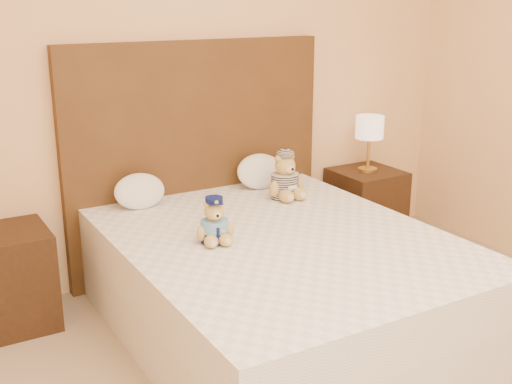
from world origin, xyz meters
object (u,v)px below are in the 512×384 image
lamp (370,130)px  teddy_police (214,220)px  teddy_prisoner (285,176)px  bed (280,284)px  nightstand_right (365,207)px  nightstand_left (9,279)px  pillow_left (140,190)px  pillow_right (260,170)px

lamp → teddy_police: lamp is taller
teddy_prisoner → bed: bearing=-127.4°
nightstand_right → lamp: (-0.00, 0.00, 0.57)m
bed → nightstand_left: (-1.25, 0.80, -0.00)m
nightstand_left → lamp: (2.50, 0.00, 0.57)m
teddy_police → teddy_prisoner: bearing=43.1°
nightstand_left → bed: bearing=-32.6°
pillow_left → teddy_prisoner: bearing=-18.3°
nightstand_right → pillow_right: (-0.88, 0.03, 0.39)m
teddy_police → bed: bearing=-5.3°
teddy_prisoner → pillow_left: size_ratio=0.93×
bed → nightstand_left: size_ratio=3.64×
teddy_prisoner → pillow_right: 0.28m
nightstand_right → teddy_prisoner: size_ratio=1.90×
teddy_police → pillow_right: same height
pillow_right → lamp: bearing=-1.9°
nightstand_left → pillow_left: 0.87m
lamp → pillow_left: 1.73m
pillow_left → nightstand_right: bearing=-1.0°
bed → pillow_left: (-0.46, 0.83, 0.38)m
pillow_left → nightstand_left: bearing=-177.8°
nightstand_right → teddy_prisoner: teddy_prisoner is taller
bed → pillow_left: bearing=119.3°
bed → pillow_right: (0.37, 0.83, 0.39)m
teddy_prisoner → lamp: bearing=13.3°
nightstand_left → nightstand_right: size_ratio=1.00×
bed → teddy_prisoner: (0.38, 0.55, 0.42)m
teddy_police → nightstand_left: bearing=153.2°
bed → pillow_left: size_ratio=6.42×
bed → nightstand_right: (1.25, 0.80, -0.00)m
teddy_police → pillow_left: bearing=110.7°
lamp → teddy_prisoner: (-0.87, -0.25, -0.15)m
bed → lamp: 1.59m
nightstand_left → pillow_left: bearing=2.2°
nightstand_right → lamp: size_ratio=1.38×
bed → nightstand_left: bearing=147.4°
bed → nightstand_left: same height
pillow_left → pillow_right: pillow_right is taller
bed → pillow_left: 1.03m
nightstand_right → nightstand_left: bearing=180.0°
teddy_prisoner → nightstand_right: bearing=13.3°
nightstand_left → teddy_police: (0.91, -0.70, 0.39)m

